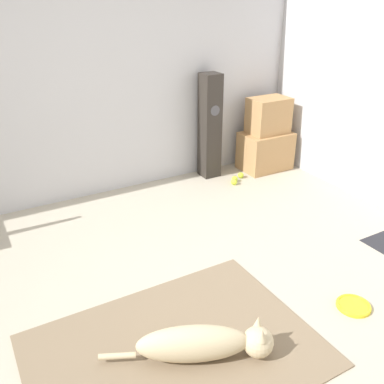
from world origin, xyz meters
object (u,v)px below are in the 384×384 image
(cardboard_box_upper, at_px, (269,116))
(floor_speaker, at_px, (210,127))
(tennis_ball_by_boxes, at_px, (241,175))
(tennis_ball_loose_on_carpet, at_px, (235,179))
(tennis_ball_near_speaker, at_px, (234,182))
(cardboard_box_lower, at_px, (265,151))
(frisbee, at_px, (354,306))
(dog, at_px, (205,343))

(cardboard_box_upper, relative_size, floor_speaker, 0.39)
(floor_speaker, distance_m, tennis_ball_by_boxes, 0.65)
(floor_speaker, bearing_deg, tennis_ball_loose_on_carpet, -64.86)
(floor_speaker, xyz_separation_m, tennis_ball_near_speaker, (0.09, -0.37, -0.53))
(floor_speaker, relative_size, tennis_ball_loose_on_carpet, 17.21)
(cardboard_box_lower, distance_m, tennis_ball_loose_on_carpet, 0.58)
(frisbee, distance_m, tennis_ball_near_speaker, 2.06)
(cardboard_box_upper, bearing_deg, tennis_ball_loose_on_carpet, -163.37)
(frisbee, distance_m, cardboard_box_lower, 2.46)
(frisbee, bearing_deg, tennis_ball_by_boxes, 74.27)
(frisbee, xyz_separation_m, tennis_ball_loose_on_carpet, (0.48, 2.08, 0.02))
(cardboard_box_lower, xyz_separation_m, tennis_ball_by_boxes, (-0.41, -0.10, -0.18))
(dog, xyz_separation_m, tennis_ball_loose_on_carpet, (1.57, 1.96, -0.08))
(dog, height_order, cardboard_box_upper, cardboard_box_upper)
(frisbee, height_order, cardboard_box_lower, cardboard_box_lower)
(dog, relative_size, cardboard_box_upper, 2.06)
(dog, bearing_deg, tennis_ball_loose_on_carpet, 51.33)
(tennis_ball_loose_on_carpet, bearing_deg, frisbee, -103.08)
(cardboard_box_lower, relative_size, cardboard_box_upper, 1.28)
(frisbee, height_order, tennis_ball_near_speaker, tennis_ball_near_speaker)
(frisbee, height_order, tennis_ball_by_boxes, tennis_ball_by_boxes)
(dog, relative_size, tennis_ball_by_boxes, 13.84)
(tennis_ball_near_speaker, distance_m, tennis_ball_loose_on_carpet, 0.08)
(tennis_ball_loose_on_carpet, bearing_deg, cardboard_box_upper, 16.63)
(cardboard_box_lower, relative_size, floor_speaker, 0.50)
(frisbee, xyz_separation_m, tennis_ball_by_boxes, (0.60, 2.13, 0.02))
(tennis_ball_by_boxes, height_order, tennis_ball_near_speaker, same)
(dog, xyz_separation_m, floor_speaker, (1.43, 2.27, 0.45))
(cardboard_box_upper, height_order, tennis_ball_loose_on_carpet, cardboard_box_upper)
(tennis_ball_by_boxes, distance_m, tennis_ball_near_speaker, 0.20)
(frisbee, relative_size, tennis_ball_loose_on_carpet, 3.44)
(dog, distance_m, cardboard_box_lower, 2.99)
(cardboard_box_upper, distance_m, tennis_ball_near_speaker, 0.87)
(tennis_ball_by_boxes, relative_size, tennis_ball_near_speaker, 1.00)
(tennis_ball_loose_on_carpet, bearing_deg, floor_speaker, 115.14)
(frisbee, distance_m, cardboard_box_upper, 2.54)
(tennis_ball_by_boxes, distance_m, tennis_ball_loose_on_carpet, 0.13)
(dog, relative_size, floor_speaker, 0.80)
(dog, xyz_separation_m, tennis_ball_near_speaker, (1.52, 1.90, -0.08))
(cardboard_box_upper, xyz_separation_m, tennis_ball_loose_on_carpet, (-0.54, -0.16, -0.60))
(dog, distance_m, tennis_ball_near_speaker, 2.44)
(dog, distance_m, tennis_ball_by_boxes, 2.63)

